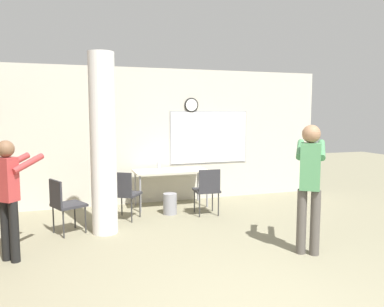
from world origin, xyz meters
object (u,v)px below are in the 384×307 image
object	(u,v)px
folding_table	(171,173)
chair_table_right	(207,188)
person_watching_back	(9,191)
chair_table_left	(124,192)
bottle_on_table	(159,167)
chair_near_pillar	(64,202)
person_playing_side	(310,179)

from	to	relation	value
folding_table	chair_table_right	distance (m)	0.98
person_watching_back	chair_table_left	bearing A→B (deg)	40.40
bottle_on_table	chair_table_left	size ratio (longest dim) A/B	0.27
folding_table	chair_table_left	distance (m)	1.25
chair_near_pillar	chair_table_left	size ratio (longest dim) A/B	1.00
chair_near_pillar	person_playing_side	world-z (taller)	person_playing_side
chair_near_pillar	person_playing_side	bearing A→B (deg)	-30.75
chair_table_right	chair_near_pillar	bearing A→B (deg)	-172.30
chair_near_pillar	folding_table	bearing A→B (deg)	30.34
chair_table_right	person_watching_back	xyz separation A→B (m)	(-3.12, -1.23, 0.40)
bottle_on_table	chair_near_pillar	world-z (taller)	bottle_on_table
chair_near_pillar	person_playing_side	distance (m)	3.66
chair_near_pillar	chair_table_left	bearing A→B (deg)	25.99
folding_table	chair_table_left	world-z (taller)	chair_table_left
folding_table	bottle_on_table	bearing A→B (deg)	-156.29
bottle_on_table	chair_near_pillar	size ratio (longest dim) A/B	0.27
bottle_on_table	chair_near_pillar	xyz separation A→B (m)	(-1.74, -1.06, -0.32)
bottle_on_table	person_playing_side	distance (m)	3.23
folding_table	chair_table_right	xyz separation A→B (m)	(0.47, -0.84, -0.18)
bottle_on_table	chair_table_right	distance (m)	1.09
person_watching_back	chair_table_right	bearing A→B (deg)	21.56
folding_table	person_watching_back	size ratio (longest dim) A/B	0.95
chair_table_right	person_watching_back	distance (m)	3.38
folding_table	bottle_on_table	size ratio (longest dim) A/B	6.22
chair_table_right	person_watching_back	size ratio (longest dim) A/B	0.56
chair_table_left	folding_table	bearing A→B (deg)	34.21
chair_table_left	chair_table_right	bearing A→B (deg)	-5.62
folding_table	chair_near_pillar	world-z (taller)	chair_near_pillar
chair_table_right	person_playing_side	distance (m)	2.34
chair_near_pillar	chair_table_left	xyz separation A→B (m)	(0.99, 0.48, 0.00)
chair_near_pillar	person_watching_back	xyz separation A→B (m)	(-0.63, -0.90, 0.40)
folding_table	person_playing_side	bearing A→B (deg)	-70.08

